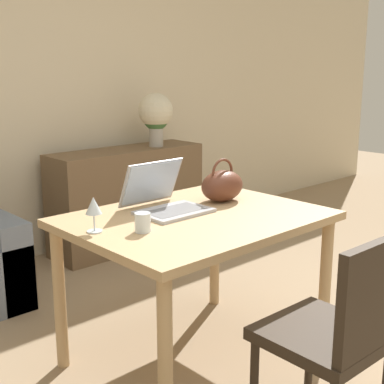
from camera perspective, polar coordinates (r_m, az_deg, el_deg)
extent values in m
cube|color=beige|center=(4.19, -19.47, 10.81)|extent=(10.00, 0.06, 2.70)
cube|color=tan|center=(2.61, 0.43, -2.91)|extent=(1.20, 0.92, 0.04)
cylinder|color=tan|center=(2.15, -2.88, -17.79)|extent=(0.06, 0.06, 0.73)
cylinder|color=tan|center=(2.89, 14.00, -9.74)|extent=(0.06, 0.06, 0.73)
cylinder|color=tan|center=(2.75, -13.93, -10.97)|extent=(0.06, 0.06, 0.73)
cylinder|color=tan|center=(3.36, 2.44, -6.06)|extent=(0.06, 0.06, 0.73)
cube|color=#2D2319|center=(2.22, 13.77, -14.64)|extent=(0.45, 0.45, 0.05)
cube|color=#2D2319|center=(2.03, 18.82, -10.53)|extent=(0.42, 0.05, 0.41)
cylinder|color=#2D2319|center=(2.56, 12.43, -16.60)|extent=(0.04, 0.04, 0.42)
cube|color=brown|center=(4.46, -6.86, -0.64)|extent=(1.32, 0.40, 0.82)
cube|color=#ADADB2|center=(2.64, -1.90, -2.10)|extent=(0.35, 0.25, 0.02)
cube|color=slate|center=(2.63, -1.82, -1.95)|extent=(0.30, 0.16, 0.00)
cube|color=#ADADB2|center=(2.74, -4.39, 1.02)|extent=(0.35, 0.11, 0.23)
cube|color=silver|center=(2.74, -4.30, 1.07)|extent=(0.32, 0.10, 0.21)
cylinder|color=silver|center=(2.34, -5.28, -3.25)|extent=(0.07, 0.07, 0.09)
cylinder|color=silver|center=(2.38, -10.34, -4.14)|extent=(0.07, 0.07, 0.01)
cylinder|color=silver|center=(2.37, -10.38, -3.19)|extent=(0.01, 0.01, 0.08)
cone|color=silver|center=(2.35, -10.46, -1.42)|extent=(0.07, 0.07, 0.07)
ellipsoid|color=#592D1E|center=(2.86, 3.24, 0.66)|extent=(0.26, 0.18, 0.17)
torus|color=#592D1E|center=(2.84, 3.26, 2.05)|extent=(0.16, 0.01, 0.16)
cylinder|color=#9E998E|center=(4.48, -3.86, 6.08)|extent=(0.12, 0.12, 0.19)
sphere|color=#3D6B38|center=(4.47, -3.89, 7.93)|extent=(0.22, 0.22, 0.22)
sphere|color=beige|center=(4.46, -3.90, 8.67)|extent=(0.29, 0.29, 0.29)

